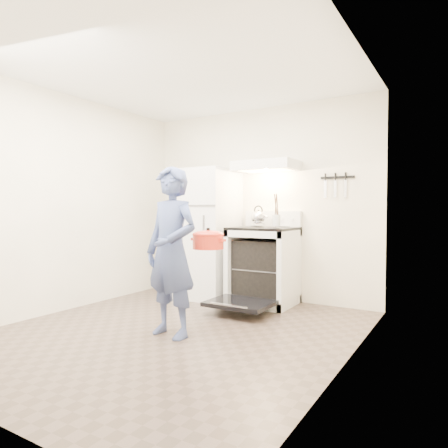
# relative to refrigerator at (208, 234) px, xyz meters

# --- Properties ---
(floor) EXTENTS (3.60, 3.60, 0.00)m
(floor) POSITION_rel_refrigerator_xyz_m (0.58, -1.45, -0.85)
(floor) COLOR #4F3F37
(floor) RESTS_ON ground
(back_wall) EXTENTS (3.20, 0.02, 2.50)m
(back_wall) POSITION_rel_refrigerator_xyz_m (0.58, 0.35, 0.40)
(back_wall) COLOR white
(back_wall) RESTS_ON ground
(refrigerator) EXTENTS (0.70, 0.70, 1.70)m
(refrigerator) POSITION_rel_refrigerator_xyz_m (0.00, 0.00, 0.00)
(refrigerator) COLOR white
(refrigerator) RESTS_ON floor
(stove_body) EXTENTS (0.76, 0.65, 0.92)m
(stove_body) POSITION_rel_refrigerator_xyz_m (0.81, 0.02, -0.39)
(stove_body) COLOR white
(stove_body) RESTS_ON floor
(cooktop) EXTENTS (0.76, 0.65, 0.03)m
(cooktop) POSITION_rel_refrigerator_xyz_m (0.81, 0.02, 0.09)
(cooktop) COLOR black
(cooktop) RESTS_ON stove_body
(backsplash) EXTENTS (0.76, 0.07, 0.20)m
(backsplash) POSITION_rel_refrigerator_xyz_m (0.81, 0.31, 0.20)
(backsplash) COLOR white
(backsplash) RESTS_ON cooktop
(oven_door) EXTENTS (0.70, 0.54, 0.04)m
(oven_door) POSITION_rel_refrigerator_xyz_m (0.81, -0.57, -0.72)
(oven_door) COLOR black
(oven_door) RESTS_ON floor
(oven_rack) EXTENTS (0.60, 0.52, 0.01)m
(oven_rack) POSITION_rel_refrigerator_xyz_m (0.81, 0.02, -0.41)
(oven_rack) COLOR slate
(oven_rack) RESTS_ON stove_body
(range_hood) EXTENTS (0.76, 0.50, 0.12)m
(range_hood) POSITION_rel_refrigerator_xyz_m (0.81, 0.10, 0.86)
(range_hood) COLOR white
(range_hood) RESTS_ON back_wall
(knife_strip) EXTENTS (0.40, 0.02, 0.03)m
(knife_strip) POSITION_rel_refrigerator_xyz_m (1.63, 0.33, 0.70)
(knife_strip) COLOR black
(knife_strip) RESTS_ON back_wall
(pizza_stone) EXTENTS (0.31, 0.31, 0.02)m
(pizza_stone) POSITION_rel_refrigerator_xyz_m (0.88, 0.07, -0.40)
(pizza_stone) COLOR #916B4B
(pizza_stone) RESTS_ON oven_rack
(tea_kettle) EXTENTS (0.22, 0.18, 0.27)m
(tea_kettle) POSITION_rel_refrigerator_xyz_m (0.71, 0.09, 0.23)
(tea_kettle) COLOR silver
(tea_kettle) RESTS_ON cooktop
(utensil_jar) EXTENTS (0.10, 0.10, 0.13)m
(utensil_jar) POSITION_rel_refrigerator_xyz_m (1.09, -0.22, 0.20)
(utensil_jar) COLOR silver
(utensil_jar) RESTS_ON cooktop
(person) EXTENTS (0.60, 0.43, 1.56)m
(person) POSITION_rel_refrigerator_xyz_m (0.63, -1.55, -0.07)
(person) COLOR #384276
(person) RESTS_ON floor
(dutch_oven) EXTENTS (0.37, 0.30, 0.24)m
(dutch_oven) POSITION_rel_refrigerator_xyz_m (0.83, -1.24, 0.01)
(dutch_oven) COLOR red
(dutch_oven) RESTS_ON person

